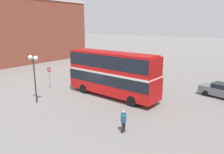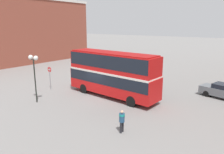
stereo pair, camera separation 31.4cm
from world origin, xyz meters
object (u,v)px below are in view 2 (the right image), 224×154
at_px(double_decker_bus, 112,72).
at_px(parked_car_side_street, 101,64).
at_px(street_lamp_twin_globe, 34,64).
at_px(no_entry_sign, 50,74).
at_px(parked_car_kerb_far, 224,91).
at_px(parked_car_kerb_near, 144,66).
at_px(pedestrian_foreground, 122,119).

relative_size(double_decker_bus, parked_car_side_street, 2.28).
bearing_deg(street_lamp_twin_globe, no_entry_sign, 125.45).
bearing_deg(parked_car_kerb_far, street_lamp_twin_globe, 53.01).
relative_size(parked_car_kerb_near, parked_car_side_street, 0.95).
bearing_deg(parked_car_side_street, parked_car_kerb_far, -16.50).
distance_m(parked_car_kerb_near, parked_car_kerb_far, 15.81).
xyz_separation_m(double_decker_bus, no_entry_sign, (-7.43, -2.30, -0.92)).
distance_m(parked_car_kerb_near, street_lamp_twin_globe, 20.52).
height_order(parked_car_kerb_far, street_lamp_twin_globe, street_lamp_twin_globe).
relative_size(parked_car_side_street, street_lamp_twin_globe, 0.99).
distance_m(parked_car_kerb_far, street_lamp_twin_globe, 19.34).
height_order(double_decker_bus, parked_car_kerb_near, double_decker_bus).
bearing_deg(pedestrian_foreground, no_entry_sign, -19.48).
distance_m(parked_car_kerb_near, parked_car_side_street, 7.57).
bearing_deg(double_decker_bus, street_lamp_twin_globe, -126.07).
xyz_separation_m(pedestrian_foreground, parked_car_side_street, (-16.30, 16.96, -0.23)).
xyz_separation_m(parked_car_kerb_near, street_lamp_twin_globe, (-0.74, -20.27, 3.07)).
bearing_deg(street_lamp_twin_globe, parked_car_kerb_far, 40.70).
bearing_deg(no_entry_sign, street_lamp_twin_globe, -54.55).
bearing_deg(pedestrian_foreground, street_lamp_twin_globe, -3.62).
distance_m(parked_car_kerb_far, no_entry_sign, 19.24).
relative_size(parked_car_kerb_far, parked_car_side_street, 1.07).
relative_size(double_decker_bus, parked_car_kerb_far, 2.14).
height_order(parked_car_kerb_near, parked_car_side_street, parked_car_side_street).
bearing_deg(parked_car_kerb_near, double_decker_bus, 96.94).
height_order(double_decker_bus, parked_car_kerb_far, double_decker_bus).
bearing_deg(pedestrian_foreground, parked_car_side_street, -49.65).
xyz_separation_m(parked_car_kerb_far, parked_car_side_street, (-20.54, 4.49, 0.02)).
bearing_deg(parked_car_kerb_near, no_entry_sign, 69.64).
bearing_deg(parked_car_kerb_near, parked_car_side_street, 17.10).
height_order(pedestrian_foreground, parked_car_kerb_near, pedestrian_foreground).
bearing_deg(no_entry_sign, parked_car_side_street, 104.58).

